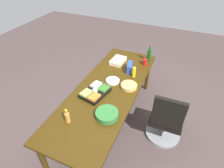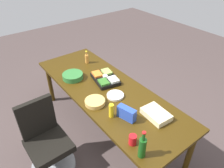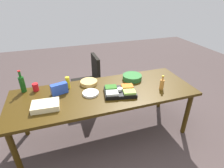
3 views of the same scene
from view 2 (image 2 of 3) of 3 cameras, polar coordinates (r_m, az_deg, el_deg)
ground_plane at (r=3.40m, az=-1.33°, el=-11.92°), size 10.00×10.00×0.00m
conference_table at (r=2.94m, az=-1.51°, el=-2.52°), size 2.55×0.91×0.77m
office_chair at (r=2.83m, az=-16.91°, el=-15.50°), size 0.56×0.56×0.96m
mustard_bottle at (r=2.42m, az=-0.19°, el=-7.18°), size 0.06×0.06×0.17m
dressing_bottle at (r=3.50m, az=-6.79°, el=6.82°), size 0.07×0.07×0.21m
red_solo_cup at (r=2.18m, az=5.56°, el=-14.67°), size 0.10×0.10×0.11m
sheet_cake at (r=2.51m, az=11.76°, el=-7.94°), size 0.33×0.24×0.07m
chip_bowl at (r=2.64m, az=-4.59°, el=-4.81°), size 0.28×0.28×0.05m
paper_plate_stack at (r=2.76m, az=0.88°, el=-3.10°), size 0.28×0.28×0.03m
wine_bottle at (r=2.05m, az=8.14°, el=-16.41°), size 0.08×0.08×0.32m
veggie_tray at (r=3.05m, az=-1.83°, el=1.53°), size 0.47×0.38×0.09m
salad_bowl at (r=3.15m, az=-10.49°, el=2.13°), size 0.38×0.38×0.08m
chip_bag_blue at (r=2.41m, az=3.93°, el=-7.85°), size 0.23×0.13×0.15m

